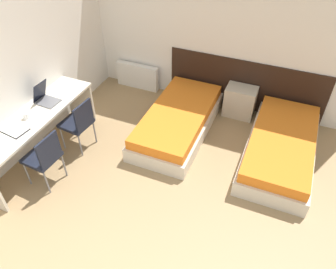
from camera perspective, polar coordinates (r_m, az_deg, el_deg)
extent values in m
cube|color=white|center=(5.63, 7.56, 17.67)|extent=(5.18, 0.05, 2.70)
cube|color=white|center=(5.05, -24.23, 11.62)|extent=(0.05, 5.01, 2.70)
cube|color=black|center=(5.88, 13.14, 8.26)|extent=(2.71, 0.03, 0.93)
cube|color=beige|center=(5.41, 1.74, 1.75)|extent=(0.97, 2.02, 0.25)
cube|color=orange|center=(5.28, 1.79, 3.48)|extent=(0.89, 1.94, 0.16)
cube|color=beige|center=(5.21, 18.85, -2.73)|extent=(0.97, 2.02, 0.25)
cube|color=orange|center=(5.07, 19.34, -1.04)|extent=(0.89, 1.94, 0.16)
cube|color=beige|center=(5.81, 12.41, 5.62)|extent=(0.51, 0.35, 0.54)
cube|color=silver|center=(6.48, -5.32, 10.11)|extent=(0.84, 0.12, 0.48)
cube|color=beige|center=(4.96, -22.49, 2.81)|extent=(0.56, 2.12, 0.04)
cube|color=beige|center=(5.77, -15.04, 5.87)|extent=(0.50, 0.04, 0.71)
cube|color=black|center=(5.11, -15.72, 1.92)|extent=(0.44, 0.44, 0.05)
cube|color=black|center=(4.87, -14.49, 3.27)|extent=(0.06, 0.37, 0.38)
cylinder|color=slate|center=(5.27, -17.89, -0.57)|extent=(0.02, 0.02, 0.42)
cylinder|color=slate|center=(5.45, -15.50, 1.55)|extent=(0.02, 0.02, 0.42)
cylinder|color=slate|center=(5.07, -15.02, -1.80)|extent=(0.02, 0.02, 0.42)
cylinder|color=slate|center=(5.25, -12.63, 0.44)|extent=(0.02, 0.02, 0.42)
cube|color=black|center=(4.69, -21.15, -3.71)|extent=(0.43, 0.43, 0.05)
cube|color=black|center=(4.43, -20.07, -2.51)|extent=(0.05, 0.37, 0.38)
cylinder|color=slate|center=(4.89, -23.32, -6.26)|extent=(0.02, 0.02, 0.42)
cylinder|color=slate|center=(5.03, -20.62, -3.76)|extent=(0.02, 0.02, 0.42)
cylinder|color=slate|center=(4.67, -20.36, -7.79)|extent=(0.02, 0.02, 0.42)
cylinder|color=slate|center=(4.82, -17.64, -5.12)|extent=(0.02, 0.02, 0.42)
cube|color=slate|center=(5.15, -20.18, 5.38)|extent=(0.33, 0.26, 0.02)
cube|color=black|center=(5.13, -21.44, 7.07)|extent=(0.13, 0.25, 0.30)
cube|color=black|center=(4.77, -25.12, 0.70)|extent=(0.36, 0.28, 0.01)
cube|color=white|center=(4.77, -25.15, 0.78)|extent=(0.34, 0.26, 0.01)
cylinder|color=white|center=(4.91, -23.50, 3.01)|extent=(0.08, 0.08, 0.09)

